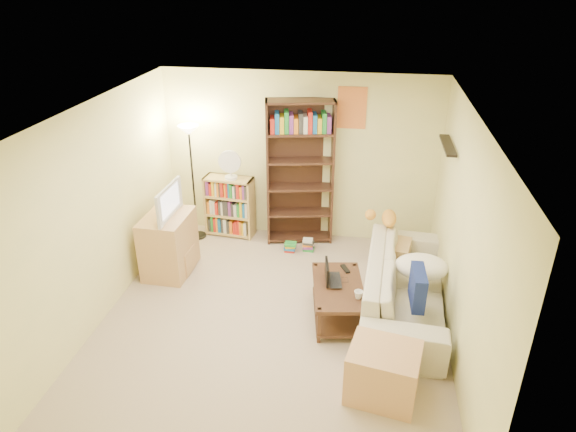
{
  "coord_description": "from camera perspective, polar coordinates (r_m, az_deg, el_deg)",
  "views": [
    {
      "loc": [
        0.96,
        -4.82,
        3.79
      ],
      "look_at": [
        0.07,
        0.7,
        1.05
      ],
      "focal_mm": 32.0,
      "sensor_mm": 36.0,
      "label": 1
    }
  ],
  "objects": [
    {
      "name": "television",
      "position": [
        6.81,
        -13.63,
        1.61
      ],
      "size": [
        0.75,
        0.14,
        0.43
      ],
      "primitive_type": "imported",
      "rotation": [
        0.0,
        0.0,
        1.54
      ],
      "color": "black",
      "rests_on": "tv_stand"
    },
    {
      "name": "tabby_cat",
      "position": [
        6.93,
        10.81,
        -0.17
      ],
      "size": [
        0.54,
        0.22,
        0.19
      ],
      "color": "gold",
      "rests_on": "sofa"
    },
    {
      "name": "tall_bookshelf",
      "position": [
        7.43,
        1.33,
        5.14
      ],
      "size": [
        1.01,
        0.5,
        2.15
      ],
      "rotation": [
        0.0,
        0.0,
        0.19
      ],
      "color": "#432819",
      "rests_on": "ground"
    },
    {
      "name": "desk_fan",
      "position": [
        7.57,
        -6.47,
        5.72
      ],
      "size": [
        0.34,
        0.19,
        0.45
      ],
      "color": "white",
      "rests_on": "short_bookshelf"
    },
    {
      "name": "room",
      "position": [
        5.38,
        -1.9,
        2.32
      ],
      "size": [
        4.5,
        4.54,
        2.52
      ],
      "color": "#BEA38F",
      "rests_on": "ground"
    },
    {
      "name": "book_stacks",
      "position": [
        7.55,
        1.35,
        -3.33
      ],
      "size": [
        0.43,
        0.21,
        0.18
      ],
      "color": "red",
      "rests_on": "ground"
    },
    {
      "name": "cream_blanket",
      "position": [
        6.29,
        14.62,
        -5.46
      ],
      "size": [
        0.63,
        0.45,
        0.27
      ],
      "primitive_type": "ellipsoid",
      "color": "white",
      "rests_on": "sofa"
    },
    {
      "name": "sofa",
      "position": [
        6.36,
        12.85,
        -7.46
      ],
      "size": [
        2.45,
        1.18,
        0.68
      ],
      "primitive_type": "imported",
      "rotation": [
        0.0,
        0.0,
        1.51
      ],
      "color": "beige",
      "rests_on": "ground"
    },
    {
      "name": "coffee_table",
      "position": [
        6.11,
        5.55,
        -8.88
      ],
      "size": [
        0.72,
        1.1,
        0.45
      ],
      "rotation": [
        0.0,
        0.0,
        0.16
      ],
      "color": "#492B1C",
      "rests_on": "ground"
    },
    {
      "name": "mug",
      "position": [
        5.81,
        7.83,
        -8.66
      ],
      "size": [
        0.1,
        0.1,
        0.09
      ],
      "primitive_type": "imported",
      "rotation": [
        0.0,
        0.0,
        -0.01
      ],
      "color": "white",
      "rests_on": "coffee_table"
    },
    {
      "name": "laptop",
      "position": [
        6.08,
        5.71,
        -7.15
      ],
      "size": [
        0.43,
        0.34,
        0.03
      ],
      "primitive_type": "imported",
      "rotation": [
        0.0,
        0.0,
        1.73
      ],
      "color": "black",
      "rests_on": "coffee_table"
    },
    {
      "name": "short_bookshelf",
      "position": [
        7.89,
        -6.5,
        1.05
      ],
      "size": [
        0.76,
        0.37,
        0.94
      ],
      "rotation": [
        0.0,
        0.0,
        -0.1
      ],
      "color": "tan",
      "rests_on": "ground"
    },
    {
      "name": "navy_pillow",
      "position": [
        5.77,
        14.21,
        -7.71
      ],
      "size": [
        0.15,
        0.46,
        0.41
      ],
      "primitive_type": "cube",
      "rotation": [
        0.0,
        0.0,
        1.61
      ],
      "color": "navy",
      "rests_on": "sofa"
    },
    {
      "name": "floor_lamp",
      "position": [
        7.54,
        -10.81,
        7.24
      ],
      "size": [
        0.3,
        0.3,
        1.77
      ],
      "color": "black",
      "rests_on": "ground"
    },
    {
      "name": "side_table",
      "position": [
        6.99,
        11.33,
        -4.77
      ],
      "size": [
        0.54,
        0.54,
        0.53
      ],
      "primitive_type": "cube",
      "rotation": [
        0.0,
        0.0,
        -0.18
      ],
      "color": "tan",
      "rests_on": "ground"
    },
    {
      "name": "laptop_screen",
      "position": [
        6.0,
        4.35,
        -6.18
      ],
      "size": [
        0.07,
        0.34,
        0.23
      ],
      "primitive_type": "cube",
      "rotation": [
        0.0,
        0.0,
        0.16
      ],
      "color": "white",
      "rests_on": "laptop"
    },
    {
      "name": "tv_stand",
      "position": [
        7.09,
        -13.1,
        -3.05
      ],
      "size": [
        0.58,
        0.8,
        0.84
      ],
      "primitive_type": "cube",
      "rotation": [
        0.0,
        0.0,
        -0.03
      ],
      "color": "tan",
      "rests_on": "ground"
    },
    {
      "name": "tv_remote",
      "position": [
        6.31,
        6.38,
        -5.85
      ],
      "size": [
        0.13,
        0.19,
        0.02
      ],
      "primitive_type": "cube",
      "rotation": [
        0.0,
        0.0,
        0.46
      ],
      "color": "black",
      "rests_on": "coffee_table"
    },
    {
      "name": "end_cabinet",
      "position": [
        5.23,
        10.52,
        -16.73
      ],
      "size": [
        0.75,
        0.66,
        0.55
      ],
      "primitive_type": "cube",
      "rotation": [
        0.0,
        0.0,
        -0.19
      ],
      "color": "tan",
      "rests_on": "ground"
    }
  ]
}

